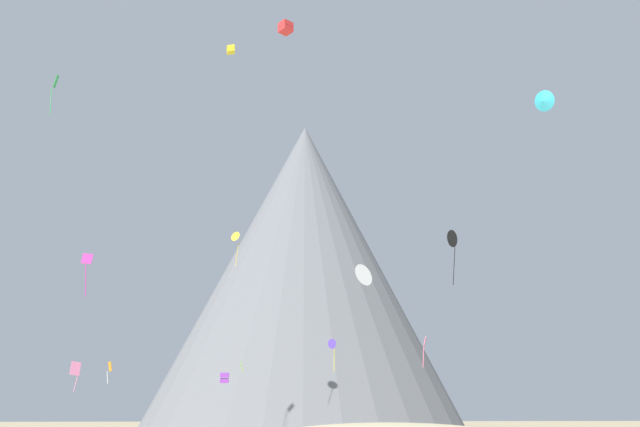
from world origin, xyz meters
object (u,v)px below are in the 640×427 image
kite_white_mid (363,275)px  kite_cyan_high (544,101)px  kite_gold_mid (236,237)px  rock_massif (302,282)px  kite_black_mid (451,239)px  kite_lime_low (242,367)px  kite_pink_low (75,370)px  kite_yellow_high (231,50)px  kite_green_high (55,87)px  kite_violet_low (225,378)px  kite_magenta_mid (87,264)px  kite_indigo_low (332,345)px  kite_orange_low (110,369)px  kite_red_high (286,28)px  kite_rainbow_low (425,345)px

kite_white_mid → kite_cyan_high: kite_cyan_high is taller
kite_gold_mid → kite_cyan_high: bearing=176.5°
rock_massif → kite_black_mid: size_ratio=13.69×
rock_massif → kite_lime_low: 55.84m
kite_gold_mid → kite_pink_low: bearing=72.4°
kite_lime_low → kite_black_mid: 31.73m
kite_yellow_high → kite_pink_low: size_ratio=0.30×
kite_yellow_high → kite_green_high: kite_yellow_high is taller
kite_lime_low → kite_white_mid: bearing=-98.0°
rock_massif → kite_green_high: size_ratio=15.71×
kite_pink_low → kite_violet_low: bearing=-119.5°
kite_pink_low → kite_gold_mid: kite_gold_mid is taller
kite_green_high → kite_black_mid: 47.32m
kite_magenta_mid → kite_green_high: bearing=12.3°
kite_green_high → kite_pink_low: size_ratio=1.55×
kite_cyan_high → kite_indigo_low: bearing=176.8°
kite_cyan_high → kite_magenta_mid: bearing=-130.4°
kite_cyan_high → kite_magenta_mid: kite_cyan_high is taller
kite_green_high → kite_magenta_mid: (6.79, -5.11, -21.51)m
kite_lime_low → kite_gold_mid: kite_gold_mid is taller
kite_magenta_mid → kite_indigo_low: kite_magenta_mid is taller
kite_yellow_high → kite_violet_low: size_ratio=0.68×
kite_yellow_high → kite_white_mid: bearing=-85.2°
kite_pink_low → kite_lime_low: kite_lime_low is taller
kite_pink_low → kite_magenta_mid: (2.58, -11.38, 9.35)m
kite_cyan_high → kite_magenta_mid: size_ratio=0.58×
kite_cyan_high → kite_black_mid: kite_cyan_high is taller
kite_green_high → kite_black_mid: size_ratio=0.87×
kite_pink_low → kite_magenta_mid: size_ratio=0.76×
kite_green_high → kite_cyan_high: size_ratio=2.05×
kite_orange_low → kite_indigo_low: 29.46m
kite_violet_low → kite_pink_low: kite_pink_low is taller
kite_violet_low → kite_pink_low: size_ratio=0.44×
kite_pink_low → kite_red_high: (20.98, -19.30, 32.18)m
kite_rainbow_low → kite_black_mid: size_ratio=0.58×
kite_yellow_high → kite_magenta_mid: (-12.89, 0.22, -24.57)m
kite_cyan_high → kite_red_high: (-28.19, -3.32, 4.54)m
kite_lime_low → kite_rainbow_low: bearing=-76.7°
kite_green_high → kite_cyan_high: 54.34m
kite_magenta_mid → kite_orange_low: (-1.25, 23.93, -8.35)m
kite_rainbow_low → kite_yellow_high: (-22.32, -6.24, 31.23)m
rock_massif → kite_rainbow_low: rock_massif is taller
kite_green_high → kite_magenta_mid: bearing=-80.7°
kite_green_high → kite_indigo_low: bearing=-13.0°
kite_cyan_high → kite_magenta_mid: (-46.59, 4.59, -18.29)m
kite_indigo_low → kite_gold_mid: kite_gold_mid is taller
kite_lime_low → kite_gold_mid: 18.10m
kite_pink_low → kite_black_mid: 42.98m
kite_white_mid → kite_black_mid: (8.89, -2.84, 3.46)m
kite_white_mid → kite_indigo_low: kite_white_mid is taller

